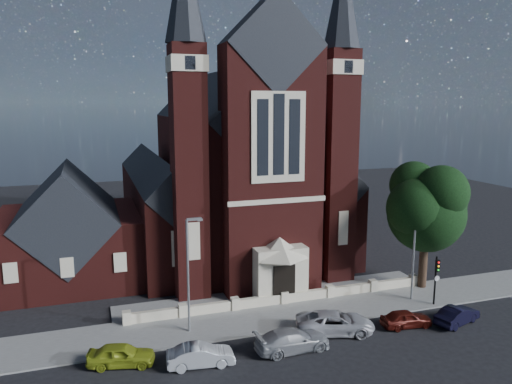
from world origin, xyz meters
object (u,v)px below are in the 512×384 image
car_white_suv (335,323)px  car_silver_a (201,355)px  street_lamp_right (415,245)px  car_silver_b (292,340)px  street_lamp_left (189,269)px  parish_hall (69,235)px  traffic_signal (436,274)px  street_tree (430,209)px  car_lime_van (121,355)px  car_dark_red (406,318)px  church (228,173)px  car_navy (457,315)px

car_white_suv → car_silver_a: bearing=114.7°
street_lamp_right → car_silver_b: size_ratio=1.65×
car_white_suv → street_lamp_left: bearing=87.8°
parish_hall → street_lamp_right: size_ratio=1.51×
traffic_signal → car_silver_a: bearing=-171.1°
street_tree → street_lamp_left: 20.71m
traffic_signal → car_lime_van: 23.84m
car_white_suv → parish_hall: bearing=62.2°
car_lime_van → car_silver_a: car_lime_van is taller
car_lime_van → car_silver_b: 10.61m
street_tree → car_silver_b: bearing=-157.0°
parish_hall → car_white_suv: bearing=-44.5°
traffic_signal → car_dark_red: 5.30m
car_silver_a → car_white_suv: car_white_suv is taller
church → car_navy: bearing=-66.2°
street_lamp_left → car_lime_van: street_lamp_left is taller
car_lime_van → car_white_suv: (14.24, -0.20, 0.07)m
church → street_lamp_left: 20.84m
street_lamp_left → car_silver_a: 6.05m
car_white_suv → car_dark_red: 5.25m
car_dark_red → traffic_signal: bearing=-55.5°
street_tree → car_white_suv: 13.63m
car_lime_van → street_lamp_left: bearing=-44.8°
car_silver_b → car_white_suv: (3.75, 1.37, 0.03)m
street_tree → street_lamp_left: street_tree is taller
car_dark_red → car_navy: size_ratio=0.93×
traffic_signal → car_dark_red: size_ratio=1.10×
car_silver_b → car_dark_red: bearing=-88.0°
car_dark_red → car_silver_b: bearing=99.0°
traffic_signal → car_dark_red: traffic_signal is taller
traffic_signal → car_navy: size_ratio=1.02×
traffic_signal → car_navy: 3.74m
car_white_suv → car_dark_red: bearing=-81.6°
car_silver_a → car_white_suv: bearing=-76.5°
car_navy → church: bearing=5.1°
street_lamp_left → car_dark_red: (14.62, -3.99, -3.98)m
street_lamp_left → traffic_signal: 19.08m
street_lamp_left → car_navy: 19.38m
traffic_signal → car_lime_van: bearing=-176.5°
parish_hall → car_white_suv: (17.51, -17.23, -3.26)m
street_tree → street_lamp_left: (-20.51, -1.71, -2.36)m
church → car_navy: church is taller
car_silver_a → car_navy: bearing=-84.9°
parish_hall → car_silver_b: parish_hall is taller
street_lamp_right → car_lime_van: (-22.81, -3.03, -3.92)m
church → car_silver_a: (-8.20, -23.53, -7.52)m
street_lamp_right → car_silver_b: street_lamp_right is taller
traffic_signal → car_white_suv: size_ratio=0.74×
street_lamp_right → car_white_suv: (-8.58, -3.23, -3.85)m
street_tree → street_lamp_right: 3.84m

